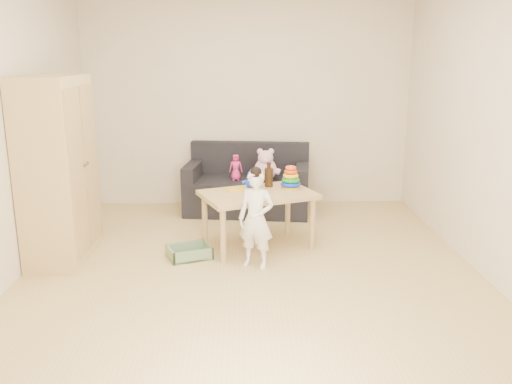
{
  "coord_description": "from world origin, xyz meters",
  "views": [
    {
      "loc": [
        -0.08,
        -4.5,
        1.87
      ],
      "look_at": [
        0.05,
        0.25,
        0.65
      ],
      "focal_mm": 38.0,
      "sensor_mm": 36.0,
      "label": 1
    }
  ],
  "objects_px": {
    "toddler": "(256,220)",
    "sofa": "(247,196)",
    "play_table": "(258,220)",
    "wardrobe": "(58,169)"
  },
  "relations": [
    {
      "from": "toddler",
      "to": "sofa",
      "type": "bearing_deg",
      "value": 113.53
    },
    {
      "from": "play_table",
      "to": "toddler",
      "type": "height_order",
      "value": "toddler"
    },
    {
      "from": "wardrobe",
      "to": "sofa",
      "type": "distance_m",
      "value": 2.34
    },
    {
      "from": "wardrobe",
      "to": "play_table",
      "type": "height_order",
      "value": "wardrobe"
    },
    {
      "from": "play_table",
      "to": "toddler",
      "type": "bearing_deg",
      "value": -93.66
    },
    {
      "from": "sofa",
      "to": "toddler",
      "type": "xyz_separation_m",
      "value": [
        0.06,
        -1.73,
        0.23
      ]
    },
    {
      "from": "sofa",
      "to": "toddler",
      "type": "bearing_deg",
      "value": -80.88
    },
    {
      "from": "sofa",
      "to": "play_table",
      "type": "distance_m",
      "value": 1.22
    },
    {
      "from": "sofa",
      "to": "toddler",
      "type": "relative_size",
      "value": 1.68
    },
    {
      "from": "wardrobe",
      "to": "play_table",
      "type": "distance_m",
      "value": 1.93
    }
  ]
}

